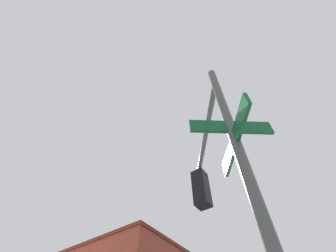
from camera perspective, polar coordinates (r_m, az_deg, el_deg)
traffic_signal_near at (r=3.50m, az=12.34°, el=-13.88°), size 2.37×1.91×5.00m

